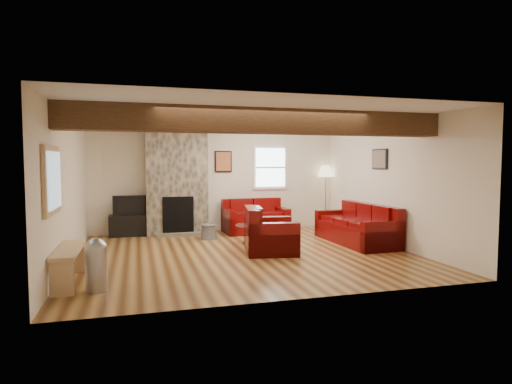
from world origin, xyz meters
TOP-DOWN VIEW (x-y plane):
  - room at (0.00, 0.00)m, footprint 8.00×8.00m
  - oak_beam at (0.00, -1.25)m, footprint 6.00×0.36m
  - chimney_breast at (-1.00, 2.49)m, footprint 1.40×0.67m
  - back_window at (1.35, 2.71)m, footprint 0.90×0.08m
  - hatch_window at (-2.96, -1.50)m, footprint 0.08×1.00m
  - ceiling_dome at (0.90, 0.90)m, footprint 0.40×0.40m
  - artwork_back at (0.15, 2.71)m, footprint 0.42×0.06m
  - artwork_right at (2.96, 0.30)m, footprint 0.06×0.55m
  - sofa_three at (2.48, 0.37)m, footprint 0.96×2.13m
  - loveseat at (0.83, 2.23)m, footprint 1.53×0.92m
  - armchair_red at (0.50, -0.03)m, footprint 1.08×1.18m
  - coffee_table at (0.45, 0.84)m, footprint 0.81×0.81m
  - tv_cabinet at (-2.04, 2.53)m, footprint 0.97×0.39m
  - television at (-2.04, 2.53)m, footprint 0.78×0.10m
  - floor_lamp at (2.80, 2.55)m, footprint 0.41×0.41m
  - pine_bench at (-2.83, -1.24)m, footprint 0.31×1.31m
  - pedal_bin at (-2.43, -1.72)m, footprint 0.35×0.35m
  - coal_bucket at (-0.40, 1.65)m, footprint 0.36×0.36m

SIDE VIEW (x-z plane):
  - coal_bucket at x=-0.40m, z-range 0.00..0.34m
  - coffee_table at x=0.45m, z-range -0.01..0.41m
  - tv_cabinet at x=-2.04m, z-range 0.00..0.48m
  - pine_bench at x=-2.83m, z-range 0.00..0.49m
  - pedal_bin at x=-2.43m, z-range 0.00..0.70m
  - loveseat at x=0.83m, z-range 0.00..0.80m
  - sofa_three at x=2.48m, z-range 0.00..0.81m
  - armchair_red at x=0.50m, z-range 0.00..0.84m
  - television at x=-2.04m, z-range 0.48..0.93m
  - chimney_breast at x=-1.00m, z-range -0.03..2.47m
  - room at x=0.00m, z-range -2.75..5.25m
  - floor_lamp at x=2.80m, z-range 0.57..2.16m
  - hatch_window at x=-2.96m, z-range 1.00..1.90m
  - back_window at x=1.35m, z-range 1.00..2.10m
  - artwork_back at x=0.15m, z-range 1.44..1.96m
  - artwork_right at x=2.96m, z-range 1.54..1.96m
  - oak_beam at x=0.00m, z-range 2.12..2.50m
  - ceiling_dome at x=0.90m, z-range 2.35..2.53m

